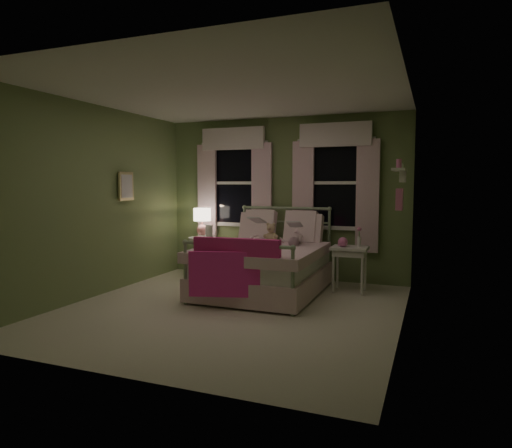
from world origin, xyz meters
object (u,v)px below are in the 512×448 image
at_px(bed, 265,265).
at_px(nightstand_left, 203,251).
at_px(child_left, 257,220).
at_px(child_right, 293,223).
at_px(table_lamp, 202,219).
at_px(teddy_bear, 271,235).
at_px(nightstand_right, 350,254).

height_order(bed, nightstand_left, bed).
bearing_deg(child_left, bed, 115.52).
xyz_separation_m(child_right, table_lamp, (-1.64, 0.27, -0.01)).
distance_m(child_right, teddy_bear, 0.37).
relative_size(child_left, table_lamp, 1.80).
bearing_deg(nightstand_right, child_right, -178.49).
xyz_separation_m(child_right, teddy_bear, (-0.28, -0.16, -0.18)).
distance_m(child_right, nightstand_left, 1.75).
bearing_deg(bed, child_right, 56.40).
height_order(teddy_bear, nightstand_left, teddy_bear).
bearing_deg(child_left, table_lamp, -21.90).
relative_size(bed, teddy_bear, 6.68).
bearing_deg(child_left, nightstand_left, -21.90).
bearing_deg(nightstand_right, nightstand_left, 174.36).
bearing_deg(child_right, table_lamp, -25.79).
distance_m(table_lamp, nightstand_right, 2.52).
bearing_deg(child_right, teddy_bear, 12.91).
height_order(bed, table_lamp, bed).
height_order(bed, child_right, child_right).
bearing_deg(bed, teddy_bear, 90.00).
bearing_deg(nightstand_left, teddy_bear, -17.32).
bearing_deg(table_lamp, child_left, -13.83).
distance_m(child_right, nightstand_right, 0.93).
bearing_deg(child_right, nightstand_left, -25.79).
bearing_deg(nightstand_left, table_lamp, -90.00).
height_order(child_left, teddy_bear, child_left).
bearing_deg(nightstand_left, child_left, -13.83).
bearing_deg(teddy_bear, nightstand_left, 162.68).
relative_size(teddy_bear, nightstand_left, 0.47).
relative_size(bed, child_left, 2.47).
height_order(child_right, table_lamp, child_right).
relative_size(child_right, nightstand_right, 1.24).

